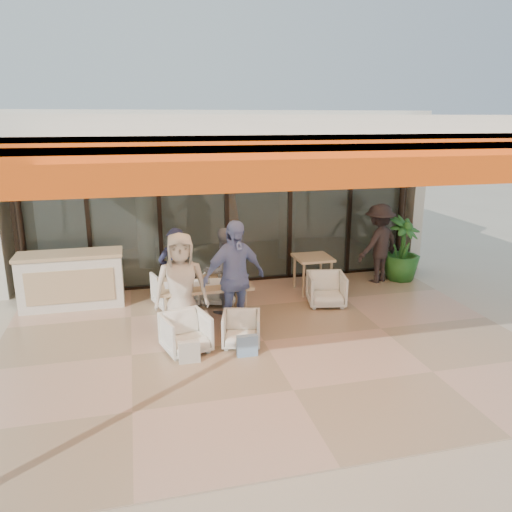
# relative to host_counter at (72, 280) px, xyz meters

# --- Properties ---
(ground) EXTENTS (70.00, 70.00, 0.00)m
(ground) POSITION_rel_host_counter_xyz_m (3.01, -2.30, -0.53)
(ground) COLOR #C6B293
(ground) RESTS_ON ground
(terrace_floor) EXTENTS (8.00, 6.00, 0.01)m
(terrace_floor) POSITION_rel_host_counter_xyz_m (3.01, -2.30, -0.53)
(terrace_floor) COLOR tan
(terrace_floor) RESTS_ON ground
(terrace_structure) EXTENTS (8.00, 6.00, 3.40)m
(terrace_structure) POSITION_rel_host_counter_xyz_m (3.01, -2.56, 2.72)
(terrace_structure) COLOR silver
(terrace_structure) RESTS_ON ground
(glass_storefront) EXTENTS (8.08, 0.10, 3.20)m
(glass_storefront) POSITION_rel_host_counter_xyz_m (3.01, 0.70, 1.07)
(glass_storefront) COLOR #9EADA3
(glass_storefront) RESTS_ON ground
(interior_block) EXTENTS (9.05, 3.62, 3.52)m
(interior_block) POSITION_rel_host_counter_xyz_m (3.02, 3.02, 1.70)
(interior_block) COLOR silver
(interior_block) RESTS_ON ground
(host_counter) EXTENTS (1.85, 0.65, 1.04)m
(host_counter) POSITION_rel_host_counter_xyz_m (0.00, 0.00, 0.00)
(host_counter) COLOR silver
(host_counter) RESTS_ON ground
(dining_table) EXTENTS (1.50, 0.90, 0.93)m
(dining_table) POSITION_rel_host_counter_xyz_m (2.23, -1.36, 0.16)
(dining_table) COLOR tan
(dining_table) RESTS_ON ground
(chair_far_left) EXTENTS (0.85, 0.82, 0.72)m
(chair_far_left) POSITION_rel_host_counter_xyz_m (1.81, -0.42, -0.17)
(chair_far_left) COLOR white
(chair_far_left) RESTS_ON ground
(chair_far_right) EXTENTS (0.80, 0.78, 0.65)m
(chair_far_right) POSITION_rel_host_counter_xyz_m (2.65, -0.42, -0.21)
(chair_far_right) COLOR white
(chair_far_right) RESTS_ON ground
(chair_near_left) EXTENTS (0.77, 0.75, 0.66)m
(chair_near_left) POSITION_rel_host_counter_xyz_m (1.81, -2.32, -0.20)
(chair_near_left) COLOR white
(chair_near_left) RESTS_ON ground
(chair_near_right) EXTENTS (0.68, 0.65, 0.58)m
(chair_near_right) POSITION_rel_host_counter_xyz_m (2.65, -2.32, -0.24)
(chair_near_right) COLOR white
(chair_near_right) RESTS_ON ground
(diner_navy) EXTENTS (0.62, 0.44, 1.60)m
(diner_navy) POSITION_rel_host_counter_xyz_m (1.81, -0.92, 0.27)
(diner_navy) COLOR #171B32
(diner_navy) RESTS_ON ground
(diner_grey) EXTENTS (0.90, 0.79, 1.55)m
(diner_grey) POSITION_rel_host_counter_xyz_m (2.65, -0.92, 0.25)
(diner_grey) COLOR slate
(diner_grey) RESTS_ON ground
(diner_cream) EXTENTS (0.86, 0.58, 1.71)m
(diner_cream) POSITION_rel_host_counter_xyz_m (1.81, -1.82, 0.32)
(diner_cream) COLOR beige
(diner_cream) RESTS_ON ground
(diner_periwinkle) EXTENTS (1.18, 0.79, 1.86)m
(diner_periwinkle) POSITION_rel_host_counter_xyz_m (2.65, -1.82, 0.40)
(diner_periwinkle) COLOR #7D89D0
(diner_periwinkle) RESTS_ON ground
(tote_bag_cream) EXTENTS (0.30, 0.10, 0.34)m
(tote_bag_cream) POSITION_rel_host_counter_xyz_m (1.81, -2.72, -0.36)
(tote_bag_cream) COLOR silver
(tote_bag_cream) RESTS_ON ground
(tote_bag_blue) EXTENTS (0.30, 0.10, 0.34)m
(tote_bag_blue) POSITION_rel_host_counter_xyz_m (2.65, -2.72, -0.36)
(tote_bag_blue) COLOR #99BFD8
(tote_bag_blue) RESTS_ON ground
(side_table) EXTENTS (0.70, 0.70, 0.74)m
(side_table) POSITION_rel_host_counter_xyz_m (4.55, -0.28, 0.11)
(side_table) COLOR tan
(side_table) RESTS_ON ground
(side_chair) EXTENTS (0.78, 0.74, 0.68)m
(side_chair) POSITION_rel_host_counter_xyz_m (4.55, -1.03, -0.19)
(side_chair) COLOR white
(side_chair) RESTS_ON ground
(standing_woman) EXTENTS (1.25, 1.01, 1.68)m
(standing_woman) POSITION_rel_host_counter_xyz_m (6.10, 0.01, 0.31)
(standing_woman) COLOR black
(standing_woman) RESTS_ON ground
(potted_palm) EXTENTS (1.04, 1.04, 1.38)m
(potted_palm) POSITION_rel_host_counter_xyz_m (6.65, -0.00, 0.16)
(potted_palm) COLOR #1E5919
(potted_palm) RESTS_ON ground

